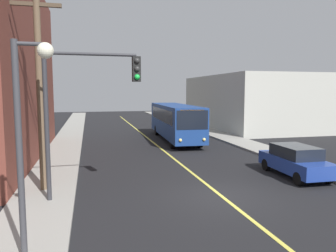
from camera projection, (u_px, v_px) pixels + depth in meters
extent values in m
plane|color=black|center=(222.00, 196.00, 13.55)|extent=(120.00, 120.00, 0.00)
cube|color=gray|center=(61.00, 157.00, 21.47)|extent=(2.50, 90.00, 0.15)
cube|color=gray|center=(257.00, 148.00, 24.92)|extent=(2.50, 90.00, 0.15)
cube|color=#D8CC4C|center=(153.00, 142.00, 28.03)|extent=(0.16, 60.00, 0.01)
cube|color=black|center=(40.00, 134.00, 21.13)|extent=(0.06, 12.79, 1.30)
cube|color=black|center=(38.00, 85.00, 20.79)|extent=(0.06, 12.79, 1.30)
cube|color=black|center=(35.00, 35.00, 20.45)|extent=(0.06, 12.79, 1.30)
cube|color=#B2B2A8|center=(254.00, 102.00, 39.67)|extent=(12.00, 18.25, 6.27)
cube|color=black|center=(209.00, 115.00, 38.42)|extent=(0.06, 12.77, 1.30)
cube|color=navy|center=(175.00, 120.00, 29.16)|extent=(3.14, 12.11, 2.75)
cube|color=black|center=(192.00, 120.00, 23.27)|extent=(2.35, 0.20, 1.40)
cube|color=black|center=(163.00, 110.00, 34.93)|extent=(2.30, 0.19, 1.10)
cube|color=black|center=(161.00, 114.00, 28.87)|extent=(0.56, 10.19, 1.10)
cube|color=black|center=(188.00, 114.00, 29.34)|extent=(0.56, 10.19, 1.10)
cube|color=orange|center=(192.00, 112.00, 23.21)|extent=(1.79, 0.15, 0.30)
sphere|color=#F9D872|center=(180.00, 140.00, 23.22)|extent=(0.24, 0.24, 0.24)
sphere|color=#F9D872|center=(204.00, 140.00, 23.55)|extent=(0.24, 0.24, 0.24)
cylinder|color=black|center=(172.00, 142.00, 24.99)|extent=(0.35, 1.01, 1.00)
cylinder|color=black|center=(200.00, 141.00, 25.42)|extent=(0.35, 1.01, 1.00)
cylinder|color=black|center=(157.00, 130.00, 32.51)|extent=(0.35, 1.01, 1.00)
cylinder|color=black|center=(178.00, 130.00, 32.93)|extent=(0.35, 1.01, 1.00)
cube|color=navy|center=(295.00, 164.00, 16.69)|extent=(1.92, 4.45, 0.70)
cube|color=black|center=(296.00, 151.00, 16.63)|extent=(1.68, 2.51, 0.60)
cylinder|color=black|center=(299.00, 179.00, 15.11)|extent=(0.24, 0.65, 0.64)
cylinder|color=black|center=(328.00, 177.00, 15.44)|extent=(0.24, 0.65, 0.64)
cylinder|color=black|center=(266.00, 165.00, 18.02)|extent=(0.24, 0.65, 0.64)
cylinder|color=black|center=(292.00, 163.00, 18.36)|extent=(0.24, 0.65, 0.64)
cylinder|color=brown|center=(39.00, 82.00, 13.58)|extent=(0.28, 0.28, 9.33)
cube|color=#4C3D2D|center=(36.00, 4.00, 13.24)|extent=(2.00, 0.16, 0.16)
cylinder|color=#2D2D33|center=(47.00, 124.00, 12.37)|extent=(0.18, 0.18, 6.00)
cylinder|color=#2D2D33|center=(91.00, 54.00, 12.50)|extent=(3.50, 0.12, 0.12)
cube|color=black|center=(136.00, 69.00, 12.98)|extent=(0.32, 0.36, 1.00)
sphere|color=#2D2D2D|center=(137.00, 61.00, 12.76)|extent=(0.22, 0.22, 0.22)
sphere|color=#2D2D2D|center=(137.00, 69.00, 12.79)|extent=(0.22, 0.22, 0.22)
sphere|color=green|center=(137.00, 77.00, 12.83)|extent=(0.22, 0.22, 0.22)
cylinder|color=#38383D|center=(19.00, 153.00, 7.96)|extent=(0.16, 0.16, 5.50)
cylinder|color=#38383D|center=(30.00, 44.00, 7.76)|extent=(0.70, 0.10, 0.10)
sphere|color=#EAE5C6|center=(45.00, 51.00, 7.86)|extent=(0.40, 0.40, 0.40)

